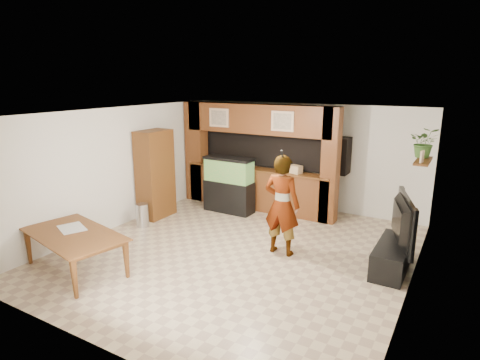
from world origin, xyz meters
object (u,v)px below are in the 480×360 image
Objects in this scene: pantry_cabinet at (155,174)px; television at (396,221)px; dining_table at (73,253)px; aquarium at (229,185)px; person at (282,205)px.

pantry_cabinet is 1.41× the size of television.
dining_table is (-4.65, -2.78, -0.54)m from television.
pantry_cabinet is at bearing 116.00° from dining_table.
television is 5.45m from dining_table.
dining_table is at bearing -76.30° from pantry_cabinet.
aquarium is 0.72× the size of person.
television is at bearing -169.23° from person.
person is at bearing -7.31° from pantry_cabinet.
person is (3.42, -0.44, -0.08)m from pantry_cabinet.
aquarium is 2.66m from person.
aquarium is 0.71× the size of dining_table.
pantry_cabinet reaches higher than dining_table.
dining_table is (-2.72, -2.43, -0.60)m from person.
pantry_cabinet is at bearing 72.07° from television.
television is 0.77× the size of person.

